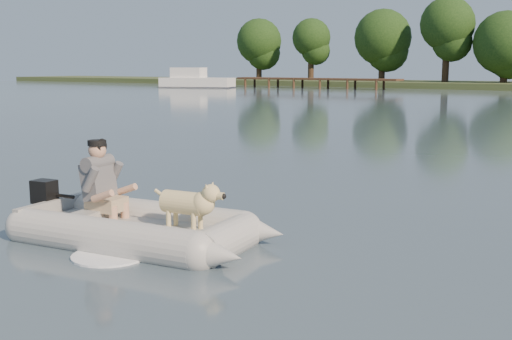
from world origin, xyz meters
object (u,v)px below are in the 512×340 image
Objects in this scene: dog at (184,207)px; cabin_cruiser at (197,78)px; man at (100,178)px; dock at (315,83)px; dinghy at (140,197)px.

cabin_cruiser is at bearing 121.44° from dog.
cabin_cruiser is (-35.97, 46.45, 0.27)m from man.
dinghy is (25.63, -51.70, 0.07)m from dock.
dock is 57.87m from dog.
dinghy is at bearing -4.24° from man.
man is at bearing -64.27° from dock.
man is (24.94, -51.74, 0.25)m from dock.
dog is 0.12× the size of cabin_cruiser.
dinghy is at bearing -175.43° from dog.
dinghy reaches higher than dock.
cabin_cruiser reaches higher than man.
dock is 57.43m from man.
dock is 12.24m from cabin_cruiser.
dock is at bearing 108.95° from dinghy.
dinghy reaches higher than dog.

